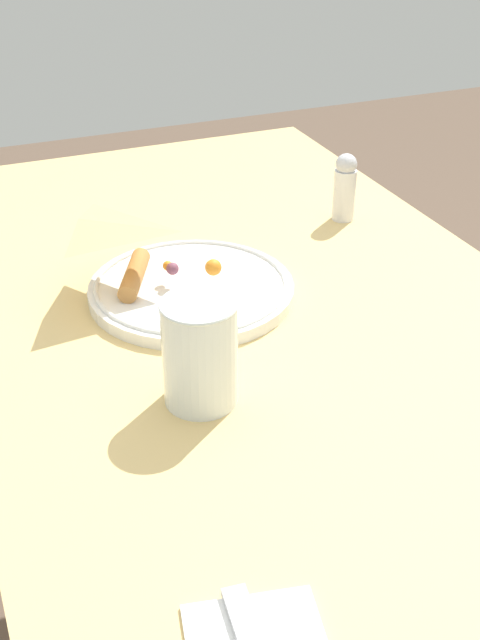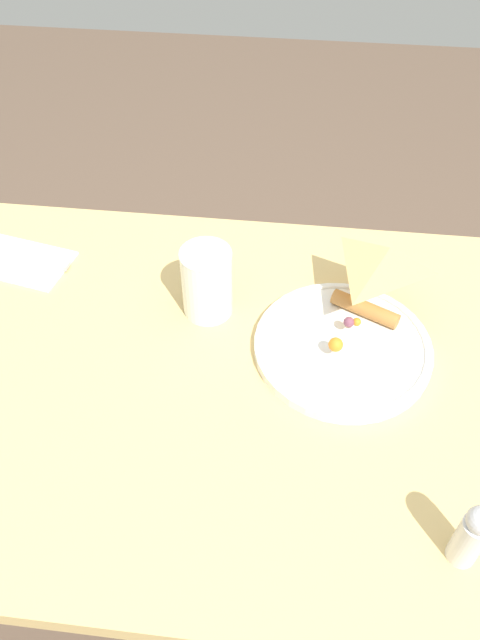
{
  "view_description": "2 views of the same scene",
  "coord_description": "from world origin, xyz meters",
  "px_view_note": "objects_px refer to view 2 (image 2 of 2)",
  "views": [
    {
      "loc": [
        0.79,
        -0.35,
        1.27
      ],
      "look_at": [
        0.09,
        -0.06,
        0.81
      ],
      "focal_mm": 45.0,
      "sensor_mm": 36.0,
      "label": 1
    },
    {
      "loc": [
        0.02,
        0.55,
        1.47
      ],
      "look_at": [
        0.09,
        -0.04,
        0.83
      ],
      "focal_mm": 35.0,
      "sensor_mm": 36.0,
      "label": 2
    }
  ],
  "objects_px": {
    "napkin_folded": "(14,260)",
    "salt_shaker": "(472,535)",
    "plate_pizza": "(344,344)",
    "milk_glass": "(207,285)",
    "butter_knife": "(19,259)",
    "dining_table": "(292,423)"
  },
  "relations": [
    {
      "from": "napkin_folded",
      "to": "salt_shaker",
      "type": "height_order",
      "value": "salt_shaker"
    },
    {
      "from": "plate_pizza",
      "to": "milk_glass",
      "type": "xyz_separation_m",
      "value": [
        0.21,
        -0.06,
        0.04
      ]
    },
    {
      "from": "plate_pizza",
      "to": "milk_glass",
      "type": "height_order",
      "value": "milk_glass"
    },
    {
      "from": "milk_glass",
      "to": "butter_knife",
      "type": "bearing_deg",
      "value": -12.48
    },
    {
      "from": "plate_pizza",
      "to": "butter_knife",
      "type": "bearing_deg",
      "value": -13.81
    },
    {
      "from": "dining_table",
      "to": "butter_knife",
      "type": "bearing_deg",
      "value": -22.49
    },
    {
      "from": "napkin_folded",
      "to": "butter_knife",
      "type": "xyz_separation_m",
      "value": [
        -0.01,
        0.0,
        0.0
      ]
    },
    {
      "from": "plate_pizza",
      "to": "napkin_folded",
      "type": "height_order",
      "value": "plate_pizza"
    },
    {
      "from": "plate_pizza",
      "to": "butter_knife",
      "type": "height_order",
      "value": "plate_pizza"
    },
    {
      "from": "plate_pizza",
      "to": "napkin_folded",
      "type": "bearing_deg",
      "value": -13.68
    },
    {
      "from": "napkin_folded",
      "to": "dining_table",
      "type": "bearing_deg",
      "value": 157.82
    },
    {
      "from": "plate_pizza",
      "to": "salt_shaker",
      "type": "distance_m",
      "value": 0.33
    },
    {
      "from": "milk_glass",
      "to": "salt_shaker",
      "type": "relative_size",
      "value": 1.13
    },
    {
      "from": "plate_pizza",
      "to": "napkin_folded",
      "type": "xyz_separation_m",
      "value": [
        0.56,
        -0.14,
        -0.01
      ]
    },
    {
      "from": "dining_table",
      "to": "plate_pizza",
      "type": "bearing_deg",
      "value": -135.32
    },
    {
      "from": "napkin_folded",
      "to": "butter_knife",
      "type": "relative_size",
      "value": 1.01
    },
    {
      "from": "butter_knife",
      "to": "milk_glass",
      "type": "bearing_deg",
      "value": 174.05
    },
    {
      "from": "napkin_folded",
      "to": "butter_knife",
      "type": "bearing_deg",
      "value": 173.47
    },
    {
      "from": "napkin_folded",
      "to": "salt_shaker",
      "type": "xyz_separation_m",
      "value": [
        -0.7,
        0.44,
        0.05
      ]
    },
    {
      "from": "dining_table",
      "to": "napkin_folded",
      "type": "distance_m",
      "value": 0.55
    },
    {
      "from": "milk_glass",
      "to": "napkin_folded",
      "type": "height_order",
      "value": "milk_glass"
    },
    {
      "from": "dining_table",
      "to": "milk_glass",
      "type": "height_order",
      "value": "milk_glass"
    }
  ]
}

